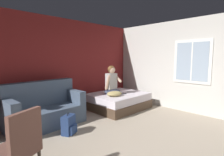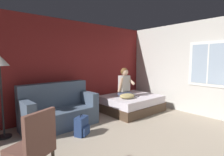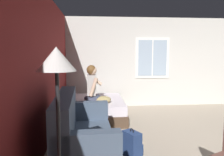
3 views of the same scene
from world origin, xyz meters
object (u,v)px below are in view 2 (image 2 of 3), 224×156
Objects in this scene: person_seated at (125,85)px; backpack at (82,126)px; side_chair at (33,145)px; throw_pillow at (127,96)px; cell_phone at (137,96)px; couch at (59,110)px; bed at (131,103)px; floor_lamp at (0,68)px.

person_seated reaches higher than backpack.
person_seated reaches higher than side_chair.
throw_pillow reaches higher than cell_phone.
person_seated is 0.52m from cell_phone.
throw_pillow is (1.74, 0.38, 0.36)m from backpack.
backpack is at bearing -79.00° from couch.
backpack is (-2.10, -0.56, -0.04)m from bed.
couch is 1.77× the size of side_chair.
person_seated is 0.41m from throw_pillow.
backpack is (0.16, -0.80, -0.20)m from couch.
bed is at bearing 23.67° from side_chair.
side_chair is 2.14× the size of backpack.
backpack is 0.27× the size of floor_lamp.
person_seated is 6.08× the size of cell_phone.
floor_lamp is at bearing 172.94° from couch.
backpack is at bearing 36.24° from side_chair.
person_seated is (2.04, -0.17, 0.44)m from couch.
throw_pillow reaches higher than bed.
side_chair is at bearing -14.68° from cell_phone.
cell_phone is (3.39, 1.28, -0.05)m from side_chair.
side_chair is 3.23m from throw_pillow.
person_seated is at bearing -76.94° from cell_phone.
floor_lamp reaches higher than backpack.
floor_lamp is (-1.13, 0.14, 1.04)m from couch.
cell_phone is at bearing 9.98° from backpack.
cell_phone is at bearing -10.27° from couch.
backpack is 2.01m from floor_lamp.
bed is 1.01× the size of floor_lamp.
floor_lamp reaches higher than cell_phone.
bed is 3.64m from side_chair.
side_chair is (-1.07, -1.70, 0.14)m from couch.
couch is 0.84m from backpack.
person_seated is at bearing 26.18° from side_chair.
bed is 0.31m from cell_phone.
throw_pillow is at bearing 12.27° from backpack.
backpack is 0.95× the size of throw_pillow.
cell_phone is at bearing -69.93° from bed.
person_seated reaches higher than bed.
bed is at bearing 14.96° from backpack.
floor_lamp is (-3.03, 0.56, 0.88)m from throw_pillow.
floor_lamp is at bearing 173.59° from bed.
side_chair reaches higher than throw_pillow.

